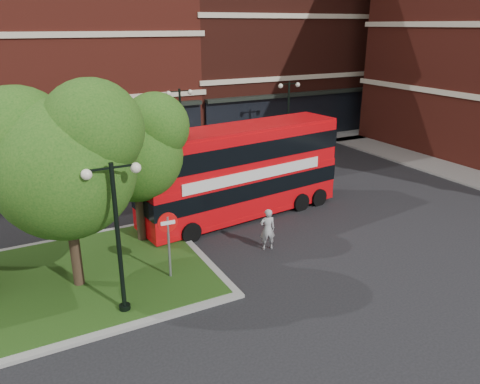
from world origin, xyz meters
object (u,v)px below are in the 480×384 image
bus (241,166)px  car_silver (70,164)px  car_white (235,149)px  woman (267,229)px

bus → car_silver: bearing=113.8°
car_silver → car_white: 10.55m
bus → woman: (-0.72, -3.64, -1.63)m
bus → woman: 4.05m
car_silver → woman: bearing=-155.6°
woman → car_silver: 15.05m
car_white → car_silver: bearing=89.3°
woman → car_silver: (-5.53, 14.00, -0.11)m
woman → car_white: size_ratio=0.38×
car_silver → car_white: bearing=-95.4°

